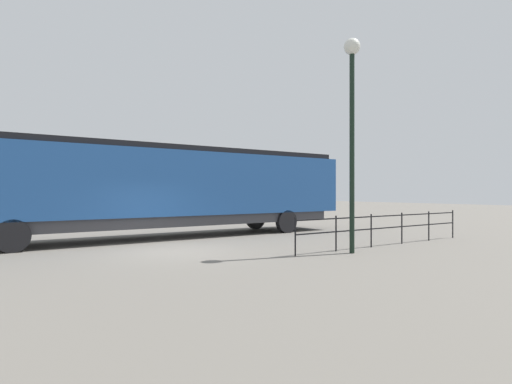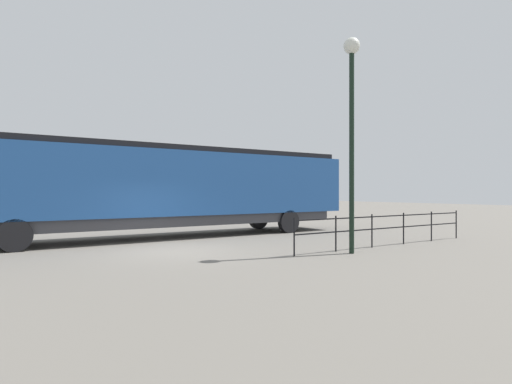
# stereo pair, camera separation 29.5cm
# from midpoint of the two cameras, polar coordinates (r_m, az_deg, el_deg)

# --- Properties ---
(ground_plane) EXTENTS (120.00, 120.00, 0.00)m
(ground_plane) POSITION_cam_midpoint_polar(r_m,az_deg,el_deg) (14.19, -11.95, -8.05)
(ground_plane) COLOR #666059
(locomotive) EXTENTS (2.95, 17.97, 3.95)m
(locomotive) POSITION_cam_midpoint_polar(r_m,az_deg,el_deg) (18.51, -11.46, 0.76)
(locomotive) COLOR navy
(locomotive) RESTS_ON ground_plane
(lamp_post) EXTENTS (0.53, 0.53, 6.98)m
(lamp_post) POSITION_cam_midpoint_polar(r_m,az_deg,el_deg) (13.99, 12.56, 12.01)
(lamp_post) COLOR black
(lamp_post) RESTS_ON ground_plane
(platform_fence) EXTENTS (0.05, 8.93, 1.19)m
(platform_fence) POSITION_cam_midpoint_polar(r_m,az_deg,el_deg) (16.04, 17.19, -4.36)
(platform_fence) COLOR black
(platform_fence) RESTS_ON ground_plane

